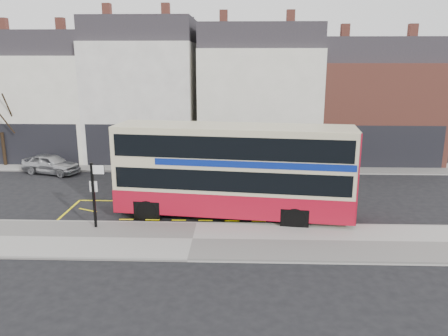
{
  "coord_description": "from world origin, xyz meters",
  "views": [
    {
      "loc": [
        1.98,
        -20.04,
        7.81
      ],
      "look_at": [
        1.23,
        2.0,
        2.27
      ],
      "focal_mm": 35.0,
      "sensor_mm": 36.0,
      "label": 1
    }
  ],
  "objects_px": {
    "double_decker_bus": "(234,170)",
    "car_grey": "(199,168)",
    "street_tree_right": "(311,124)",
    "bus_stop_post": "(95,189)",
    "car_white": "(319,166)",
    "car_silver": "(51,164)"
  },
  "relations": [
    {
      "from": "double_decker_bus",
      "to": "street_tree_right",
      "type": "xyz_separation_m",
      "value": [
        5.52,
        11.36,
        0.68
      ]
    },
    {
      "from": "bus_stop_post",
      "to": "car_white",
      "type": "xyz_separation_m",
      "value": [
        12.11,
        10.37,
        -1.38
      ]
    },
    {
      "from": "car_silver",
      "to": "car_white",
      "type": "bearing_deg",
      "value": -72.42
    },
    {
      "from": "bus_stop_post",
      "to": "street_tree_right",
      "type": "distance_m",
      "value": 17.92
    },
    {
      "from": "double_decker_bus",
      "to": "street_tree_right",
      "type": "bearing_deg",
      "value": 71.11
    },
    {
      "from": "double_decker_bus",
      "to": "car_grey",
      "type": "relative_size",
      "value": 3.15
    },
    {
      "from": "street_tree_right",
      "to": "car_grey",
      "type": "bearing_deg",
      "value": -154.35
    },
    {
      "from": "double_decker_bus",
      "to": "bus_stop_post",
      "type": "bearing_deg",
      "value": -155.7
    },
    {
      "from": "car_silver",
      "to": "car_white",
      "type": "distance_m",
      "value": 18.57
    },
    {
      "from": "car_grey",
      "to": "double_decker_bus",
      "type": "bearing_deg",
      "value": -178.12
    },
    {
      "from": "car_silver",
      "to": "street_tree_right",
      "type": "relative_size",
      "value": 0.89
    },
    {
      "from": "car_silver",
      "to": "car_white",
      "type": "height_order",
      "value": "car_silver"
    },
    {
      "from": "street_tree_right",
      "to": "car_white",
      "type": "bearing_deg",
      "value": -86.23
    },
    {
      "from": "double_decker_bus",
      "to": "car_grey",
      "type": "xyz_separation_m",
      "value": [
        -2.44,
        7.53,
        -1.83
      ]
    },
    {
      "from": "car_grey",
      "to": "street_tree_right",
      "type": "relative_size",
      "value": 0.82
    },
    {
      "from": "double_decker_bus",
      "to": "bus_stop_post",
      "type": "relative_size",
      "value": 3.86
    },
    {
      "from": "car_grey",
      "to": "car_white",
      "type": "distance_m",
      "value": 8.2
    },
    {
      "from": "double_decker_bus",
      "to": "car_grey",
      "type": "distance_m",
      "value": 8.13
    },
    {
      "from": "street_tree_right",
      "to": "double_decker_bus",
      "type": "bearing_deg",
      "value": -115.93
    },
    {
      "from": "double_decker_bus",
      "to": "car_grey",
      "type": "bearing_deg",
      "value": 114.98
    },
    {
      "from": "car_white",
      "to": "street_tree_right",
      "type": "bearing_deg",
      "value": 21.46
    },
    {
      "from": "bus_stop_post",
      "to": "street_tree_right",
      "type": "xyz_separation_m",
      "value": [
        11.91,
        13.34,
        1.14
      ]
    }
  ]
}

